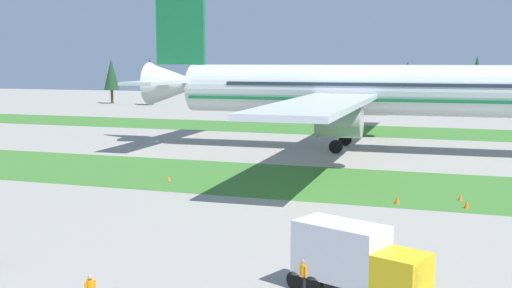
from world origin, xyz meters
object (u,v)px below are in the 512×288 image
Objects in this scene: ground_crew_marshaller at (304,274)px; taxiway_marker_1 at (460,197)px; airliner at (360,90)px; catering_truck at (357,259)px; taxiway_marker_3 at (467,204)px; taxiway_marker_2 at (169,178)px; taxiway_marker_0 at (397,200)px.

taxiway_marker_1 is (7.10, 24.79, -0.70)m from ground_crew_marshaller.
taxiway_marker_1 is at bearing 23.69° from airliner.
airliner is 41.93× the size of ground_crew_marshaller.
catering_truck is 22.45m from taxiway_marker_3.
catering_truck is at bearing 7.62° from airliner.
ground_crew_marshaller is at bearing -65.52° from catering_truck.
taxiway_marker_3 is at bearing 22.41° from airliner.
taxiway_marker_3 is (0.52, -2.83, 0.07)m from taxiway_marker_1.
catering_truck is 25.12m from taxiway_marker_1.
taxiway_marker_2 is (-26.96, 0.28, -0.02)m from taxiway_marker_1.
ground_crew_marshaller is at bearing -95.85° from taxiway_marker_0.
taxiway_marker_0 is 5.65m from taxiway_marker_1.
airliner reaches higher than ground_crew_marshaller.
taxiway_marker_0 is 1.33× the size of taxiway_marker_1.
ground_crew_marshaller reaches higher than taxiway_marker_1.
airliner is 115.01× the size of taxiway_marker_3.
taxiway_marker_0 is (-0.37, 21.77, -1.62)m from catering_truck.
airliner is at bearing 63.00° from taxiway_marker_2.
ground_crew_marshaller is at bearing -109.15° from taxiway_marker_3.
airliner reaches higher than taxiway_marker_3.
taxiway_marker_0 is at bearing 13.40° from airliner.
taxiway_marker_1 is at bearing -0.59° from taxiway_marker_2.
airliner is at bearing 114.17° from taxiway_marker_3.
ground_crew_marshaller reaches higher than taxiway_marker_2.
ground_crew_marshaller is 23.25m from taxiway_marker_3.
taxiway_marker_3 is (27.48, -3.11, 0.09)m from taxiway_marker_2.
taxiway_marker_0 reaches higher than taxiway_marker_1.
taxiway_marker_3 reaches higher than taxiway_marker_1.
catering_truck is 16.21× the size of taxiway_marker_2.
taxiway_marker_1 is (4.85, 2.89, -0.08)m from taxiway_marker_0.
taxiway_marker_0 is 5.38m from taxiway_marker_3.
airliner is 32.37m from taxiway_marker_0.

